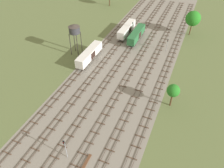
# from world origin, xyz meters

# --- Properties ---
(ground_plane) EXTENTS (480.00, 480.00, 0.00)m
(ground_plane) POSITION_xyz_m (0.00, 56.00, 0.00)
(ground_plane) COLOR #5B6B3D
(ballast_bed) EXTENTS (28.78, 176.00, 0.01)m
(ballast_bed) POSITION_xyz_m (0.00, 56.00, 0.00)
(ballast_bed) COLOR gray
(ballast_bed) RESTS_ON ground
(track_far_left) EXTENTS (2.40, 126.00, 0.29)m
(track_far_left) POSITION_xyz_m (-12.39, 57.00, 0.14)
(track_far_left) COLOR #47382D
(track_far_left) RESTS_ON ground
(track_left) EXTENTS (2.40, 126.00, 0.29)m
(track_left) POSITION_xyz_m (-7.43, 57.00, 0.14)
(track_left) COLOR #47382D
(track_left) RESTS_ON ground
(track_centre_left) EXTENTS (2.40, 126.00, 0.29)m
(track_centre_left) POSITION_xyz_m (-2.48, 57.00, 0.14)
(track_centre_left) COLOR #47382D
(track_centre_left) RESTS_ON ground
(track_centre) EXTENTS (2.40, 126.00, 0.29)m
(track_centre) POSITION_xyz_m (2.48, 57.00, 0.14)
(track_centre) COLOR #47382D
(track_centre) RESTS_ON ground
(track_centre_right) EXTENTS (2.40, 126.00, 0.29)m
(track_centre_right) POSITION_xyz_m (7.43, 57.00, 0.14)
(track_centre_right) COLOR #47382D
(track_centre_right) RESTS_ON ground
(track_right) EXTENTS (2.40, 126.00, 0.29)m
(track_right) POSITION_xyz_m (12.39, 57.00, 0.14)
(track_right) COLOR #47382D
(track_right) RESTS_ON ground
(freight_boxcar_far_left_nearest) EXTENTS (2.87, 14.00, 3.60)m
(freight_boxcar_far_left_nearest) POSITION_xyz_m (-12.38, 51.94, 2.45)
(freight_boxcar_far_left_nearest) COLOR white
(freight_boxcar_far_left_nearest) RESTS_ON ground
(freight_boxcar_centre_left_near) EXTENTS (2.87, 14.00, 3.60)m
(freight_boxcar_centre_left_near) POSITION_xyz_m (-2.47, 71.43, 2.45)
(freight_boxcar_centre_left_near) COLOR #286638
(freight_boxcar_centre_left_near) RESTS_ON ground
(freight_boxcar_left_mid) EXTENTS (2.87, 14.00, 3.60)m
(freight_boxcar_left_mid) POSITION_xyz_m (-7.43, 74.25, 2.45)
(freight_boxcar_left_mid) COLOR white
(freight_boxcar_left_mid) RESTS_ON ground
(water_tower) EXTENTS (3.79, 3.79, 10.55)m
(water_tower) POSITION_xyz_m (-18.52, 54.13, 8.96)
(water_tower) COLOR #2D2826
(water_tower) RESTS_ON ground
(signal_post_nearest) EXTENTS (0.28, 0.47, 5.87)m
(signal_post_nearest) POSITION_xyz_m (-0.00, 17.56, 3.70)
(signal_post_nearest) COLOR gray
(signal_post_nearest) RESTS_ON ground
(signal_post_near) EXTENTS (0.28, 0.47, 4.73)m
(signal_post_near) POSITION_xyz_m (9.91, 67.96, 3.04)
(signal_post_near) COLOR gray
(signal_post_near) RESTS_ON ground
(signal_post_mid) EXTENTS (0.28, 0.47, 5.76)m
(signal_post_mid) POSITION_xyz_m (-4.96, 74.25, 3.63)
(signal_post_mid) COLOR gray
(signal_post_mid) RESTS_ON ground
(lineside_tree_1) EXTENTS (3.28, 3.28, 6.71)m
(lineside_tree_1) POSITION_xyz_m (16.65, 41.13, 5.01)
(lineside_tree_1) COLOR #4C331E
(lineside_tree_1) RESTS_ON ground
(lineside_tree_2) EXTENTS (5.69, 5.69, 9.58)m
(lineside_tree_2) POSITION_xyz_m (15.81, 83.95, 6.72)
(lineside_tree_2) COLOR #4C331E
(lineside_tree_2) RESTS_ON ground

